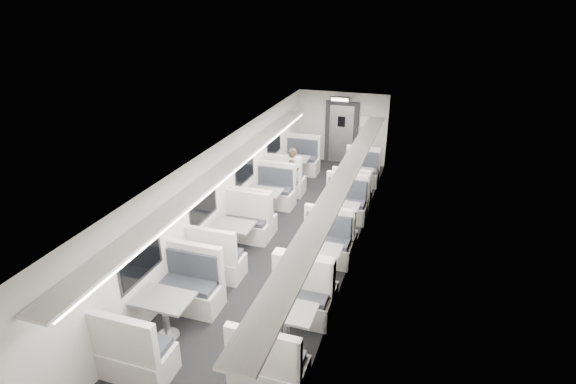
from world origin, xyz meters
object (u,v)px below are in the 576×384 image
Objects in this scene: booth_right_c at (317,265)px; booth_right_b at (339,219)px; booth_left_b at (264,204)px; booth_left_a at (293,170)px; booth_left_c at (233,240)px; booth_right_a at (357,182)px; booth_left_d at (166,317)px; booth_right_d at (287,329)px; exit_sign at (340,99)px; passenger at (292,173)px; vestibule_door at (341,133)px.

booth_right_b is at bearing 90.00° from booth_right_c.
booth_right_c reaches higher than booth_left_b.
booth_right_c is at bearing -48.82° from booth_left_b.
booth_left_c is at bearing -90.00° from booth_left_a.
booth_left_c is 1.05× the size of booth_right_a.
booth_left_b is 0.97× the size of booth_left_d.
booth_left_b is at bearing 90.00° from booth_left_c.
booth_left_c is 2.04m from booth_right_c.
booth_left_b is at bearing -131.15° from booth_right_a.
booth_left_d is at bearing -169.77° from booth_right_d.
booth_right_b is at bearing -77.44° from exit_sign.
booth_right_d is 5.98m from passenger.
booth_left_d is at bearing -130.94° from booth_right_c.
booth_right_d is (2.00, 0.36, -0.01)m from booth_left_d.
booth_left_d reaches higher than booth_left_b.
booth_left_b is 1.53× the size of passenger.
booth_right_b is 2.43m from passenger.
booth_left_a is 4.44m from booth_left_c.
booth_left_a is at bearing 90.00° from booth_left_c.
booth_right_b is 2.06m from booth_right_c.
booth_right_b is 1.00× the size of booth_right_c.
exit_sign is at bearing 80.75° from booth_left_c.
exit_sign is at bearing 75.31° from passenger.
booth_left_d is at bearing -96.44° from exit_sign.
passenger is (-1.69, 1.72, 0.33)m from booth_right_b.
booth_left_a is 1.03× the size of booth_left_b.
exit_sign reaches higher than booth_right_d.
booth_left_a is 2.49m from vestibule_door.
booth_left_b is 3.04m from booth_right_c.
booth_right_d is 3.60× the size of exit_sign.
booth_right_a is 2.92m from exit_sign.
booth_right_d is at bearing -64.70° from booth_left_b.
booth_left_b is at bearing 131.18° from booth_right_c.
passenger is 3.35m from vestibule_door.
booth_left_a is 2.72m from exit_sign.
booth_right_a is at bearing 24.61° from passenger.
booth_right_b is at bearing -46.00° from passenger.
passenger reaches higher than booth_right_c.
booth_right_d is at bearing -90.00° from booth_right_c.
vestibule_door is (1.00, 2.19, 0.63)m from booth_left_a.
booth_left_b reaches higher than booth_left_c.
vestibule_door is at bearing 96.35° from booth_right_d.
vestibule_door is at bearing 65.43° from booth_left_a.
booth_right_d is at bearing -83.29° from exit_sign.
booth_right_c is at bearing -81.32° from exit_sign.
vestibule_door reaches higher than passenger.
booth_right_d is (2.00, -6.79, -0.01)m from booth_left_a.
booth_left_b is at bearing 173.54° from booth_right_b.
booth_right_d is at bearing 10.23° from booth_left_d.
booth_right_d is at bearing -74.13° from passenger.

